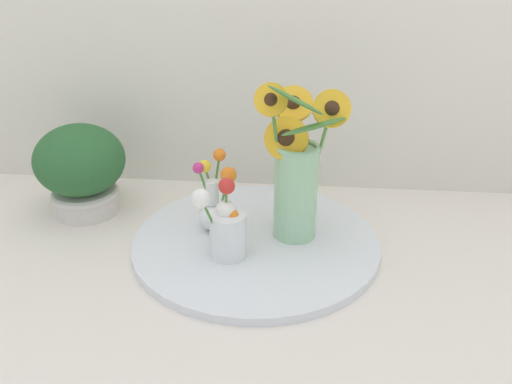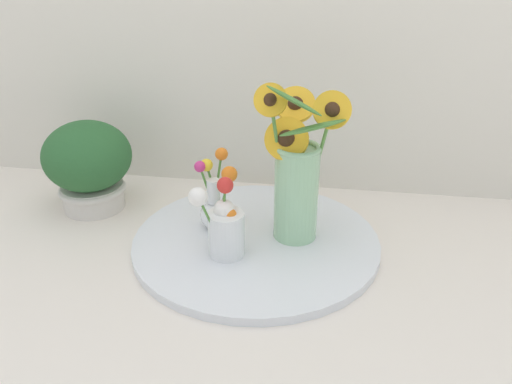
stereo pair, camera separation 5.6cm
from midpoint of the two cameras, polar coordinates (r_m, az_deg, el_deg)
name	(u,v)px [view 2 (the right image)]	position (r m, az deg, el deg)	size (l,w,h in m)	color
ground_plane	(228,270)	(1.00, -1.57, -8.95)	(6.00, 6.00, 0.00)	silver
serving_tray	(256,241)	(1.07, 1.49, -5.65)	(0.52, 0.52, 0.02)	silver
mason_jar_sunflowers	(297,175)	(1.01, 6.26, 1.87)	(0.19, 0.20, 0.35)	#99CC9E
vase_small_center	(224,226)	(0.98, -2.02, -3.91)	(0.10, 0.09, 0.16)	white
vase_bulb_right	(215,201)	(1.08, -3.21, -1.01)	(0.09, 0.08, 0.18)	white
potted_plant	(89,164)	(1.23, -17.38, 3.09)	(0.21, 0.21, 0.22)	beige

